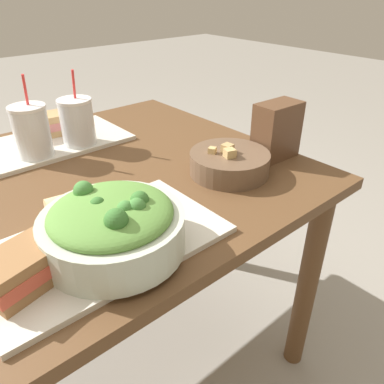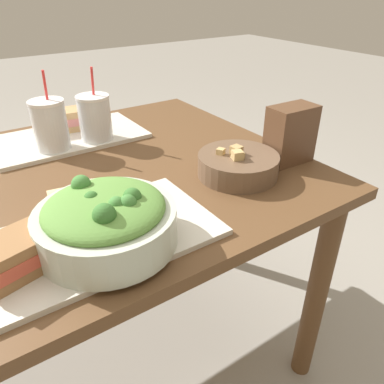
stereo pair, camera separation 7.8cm
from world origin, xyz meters
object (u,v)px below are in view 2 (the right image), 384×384
Objects in this scene: salad_bowl at (106,220)px; baguette_near at (81,200)px; sandwich_near at (16,255)px; sandwich_far at (64,120)px; baguette_far at (62,117)px; chip_bag at (290,134)px; soup_bowl at (238,164)px; drink_cup_red at (95,119)px; drink_cup_dark at (50,127)px.

salad_bowl reaches higher than baguette_near.
salad_bowl is 0.16m from sandwich_near.
sandwich_far is at bearing 51.20° from sandwich_near.
chip_bag is at bearing -128.23° from baguette_far.
salad_bowl is 1.74× the size of sandwich_far.
soup_bowl is 0.96× the size of drink_cup_red.
sandwich_far is at bearing 130.76° from chip_bag.
chip_bag is (0.17, -0.01, 0.05)m from soup_bowl.
salad_bowl reaches higher than sandwich_far.
drink_cup_dark is (-0.07, -0.13, 0.03)m from sandwich_far.
baguette_near is (-0.00, 0.13, -0.02)m from salad_bowl.
chip_bag is (0.51, -0.42, -0.00)m from drink_cup_dark.
drink_cup_red is (0.18, 0.37, 0.03)m from baguette_near.
baguette_near is 0.81× the size of chip_bag.
sandwich_near is 0.67m from sandwich_far.
soup_bowl is 0.93× the size of drink_cup_dark.
baguette_far is at bearing 106.68° from drink_cup_red.
drink_cup_red reaches higher than sandwich_far.
chip_bag reaches higher than baguette_near.
salad_bowl is 0.50m from drink_cup_dark.
drink_cup_red reaches higher than baguette_near.
drink_cup_dark reaches higher than sandwich_near.
chip_bag is at bearing -39.12° from drink_cup_dark.
sandwich_far is (0.27, 0.62, -0.00)m from sandwich_near.
salad_bowl is at bearing -109.49° from drink_cup_red.
drink_cup_dark is (-0.34, 0.41, 0.05)m from soup_bowl.
baguette_far is at bearing -4.50° from baguette_near.
sandwich_near is 0.71m from baguette_far.
soup_bowl reaches higher than baguette_near.
sandwich_near and baguette_near have the same top height.
drink_cup_red is (0.05, -0.17, 0.03)m from baguette_far.
drink_cup_dark is (-0.08, -0.17, 0.03)m from baguette_far.
drink_cup_dark is 1.03× the size of drink_cup_red.
baguette_far is (0.13, 0.54, -0.00)m from baguette_near.
sandwich_far is at bearing 116.61° from soup_bowl.
sandwich_far and baguette_far have the same top height.
baguette_near is 0.38m from drink_cup_dark.
drink_cup_dark is (0.20, 0.48, 0.03)m from sandwich_near.
chip_bag reaches higher than salad_bowl.
salad_bowl is 1.66× the size of chip_bag.
chip_bag is (0.56, -0.04, 0.03)m from baguette_near.
drink_cup_dark is 0.13m from drink_cup_red.
drink_cup_red reaches higher than soup_bowl.
sandwich_far is 0.69× the size of drink_cup_red.
sandwich_near is at bearing 174.98° from salad_bowl.
sandwich_near is (-0.54, -0.08, 0.01)m from soup_bowl.
drink_cup_dark is at bearing 143.02° from chip_bag.
baguette_far is at bearing 88.23° from sandwich_far.
drink_cup_dark is 1.43× the size of chip_bag.
salad_bowl is 2.52× the size of baguette_far.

